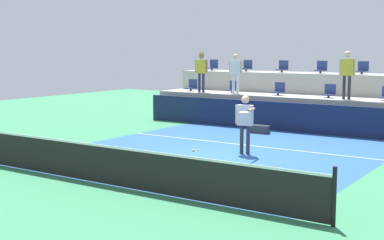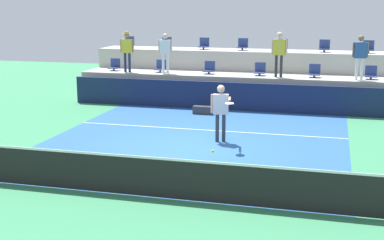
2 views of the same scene
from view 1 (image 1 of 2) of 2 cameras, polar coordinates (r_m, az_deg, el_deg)
ground_plane at (r=15.73m, az=1.38°, el=-3.91°), size 40.00×40.00×0.00m
court_inner_paint at (r=16.57m, az=3.24°, el=-3.33°), size 9.00×10.00×0.01m
court_service_line at (r=17.77m, az=5.55°, el=-2.62°), size 9.00×0.06×0.00m
tennis_net at (r=12.51m, az=-8.53°, el=-4.59°), size 10.48×0.08×1.07m
sponsor_backboard at (r=20.90m, az=10.26°, el=0.30°), size 13.00×0.16×1.10m
seating_tier_lower at (r=22.08m, az=11.62°, el=0.83°), size 13.00×1.80×1.25m
seating_tier_upper at (r=23.71m, az=13.30°, el=2.25°), size 13.00×1.80×2.10m
stadium_chair_lower_far_left at (r=24.45m, az=-0.01°, el=3.57°), size 0.44×0.40×0.52m
stadium_chair_lower_left at (r=23.34m, az=4.32°, el=3.37°), size 0.44×0.40×0.52m
stadium_chair_lower_mid_left at (r=22.37m, az=9.07°, el=3.13°), size 0.44×0.40×0.52m
stadium_chair_lower_mid_right at (r=21.57m, az=14.16°, el=2.85°), size 0.44×0.40×0.52m
stadium_chair_upper_far_left at (r=25.93m, az=2.20°, el=5.66°), size 0.44×0.40×0.52m
stadium_chair_upper_left at (r=25.02m, az=5.76°, el=5.57°), size 0.44×0.40×0.52m
stadium_chair_upper_mid_left at (r=24.24m, az=9.46°, el=5.45°), size 0.44×0.40×0.52m
stadium_chair_upper_center at (r=23.57m, az=13.36°, el=5.30°), size 0.44×0.40×0.52m
stadium_chair_upper_mid_right at (r=23.02m, az=17.39°, el=5.12°), size 0.44×0.40×0.52m
tennis_player at (r=16.08m, az=5.56°, el=0.17°), size 0.89×1.18×1.74m
spectator_with_hat at (r=23.67m, az=0.99°, el=5.47°), size 0.59×0.46×1.72m
spectator_in_grey at (r=22.80m, az=4.58°, el=5.24°), size 0.58×0.26×1.65m
spectator_in_white at (r=20.91m, az=15.92°, el=5.04°), size 0.62×0.24×1.78m
tennis_ball at (r=12.84m, az=0.17°, el=-3.22°), size 0.07×0.07×0.07m
equipment_bag at (r=20.35m, az=7.05°, el=-0.97°), size 0.76×0.28×0.30m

